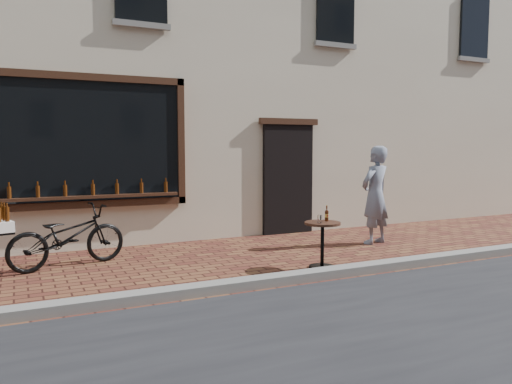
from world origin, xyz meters
name	(u,v)px	position (x,y,z in m)	size (l,w,h in m)	color
ground	(290,287)	(0.00, 0.00, 0.00)	(90.00, 90.00, 0.00)	#4C2018
kerb	(282,279)	(0.00, 0.20, 0.06)	(90.00, 0.25, 0.12)	slate
shop_building	(154,7)	(0.00, 6.50, 5.00)	(28.00, 6.20, 10.00)	beige
cargo_bicycle	(65,236)	(-2.44, 2.33, 0.46)	(2.06, 1.09, 0.97)	black
bistro_table	(323,235)	(0.93, 0.69, 0.48)	(0.52, 0.52, 0.90)	black
pedestrian	(375,195)	(2.80, 1.83, 0.89)	(0.65, 0.42, 1.78)	gray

